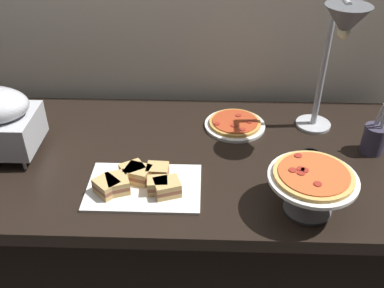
# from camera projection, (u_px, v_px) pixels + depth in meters

# --- Properties ---
(ground_plane) EXTENTS (8.00, 8.00, 0.00)m
(ground_plane) POSITION_uv_depth(u_px,v_px,m) (170.00, 285.00, 2.07)
(ground_plane) COLOR #4C443D
(buffet_table) EXTENTS (1.90, 0.84, 0.76)m
(buffet_table) POSITION_uv_depth(u_px,v_px,m) (167.00, 227.00, 1.85)
(buffet_table) COLOR black
(buffet_table) RESTS_ON ground_plane
(heat_lamp) EXTENTS (0.15, 0.30, 0.55)m
(heat_lamp) POSITION_uv_depth(u_px,v_px,m) (340.00, 36.00, 1.46)
(heat_lamp) COLOR #B7BABF
(heat_lamp) RESTS_ON buffet_table
(pizza_plate_front) EXTENTS (0.25, 0.25, 0.03)m
(pizza_plate_front) POSITION_uv_depth(u_px,v_px,m) (235.00, 124.00, 1.79)
(pizza_plate_front) COLOR white
(pizza_plate_front) RESTS_ON buffet_table
(pizza_plate_center) EXTENTS (0.27, 0.27, 0.15)m
(pizza_plate_center) POSITION_uv_depth(u_px,v_px,m) (312.00, 180.00, 1.33)
(pizza_plate_center) COLOR #595B60
(pizza_plate_center) RESTS_ON buffet_table
(sandwich_platter) EXTENTS (0.38, 0.25, 0.06)m
(sandwich_platter) POSITION_uv_depth(u_px,v_px,m) (141.00, 183.00, 1.46)
(sandwich_platter) COLOR white
(sandwich_platter) RESTS_ON buffet_table
(sauce_cup_near) EXTENTS (0.06, 0.06, 0.04)m
(sauce_cup_near) POSITION_uv_depth(u_px,v_px,m) (311.00, 156.00, 1.59)
(sauce_cup_near) COLOR black
(sauce_cup_near) RESTS_ON buffet_table
(utensil_holder) EXTENTS (0.08, 0.08, 0.20)m
(utensil_holder) POSITION_uv_depth(u_px,v_px,m) (374.00, 139.00, 1.62)
(utensil_holder) COLOR #383347
(utensil_holder) RESTS_ON buffet_table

